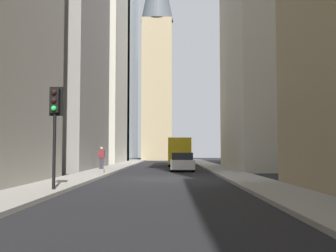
{
  "coord_description": "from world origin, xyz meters",
  "views": [
    {
      "loc": [
        -22.19,
        -0.5,
        1.55
      ],
      "look_at": [
        9.34,
        -0.31,
        3.52
      ],
      "focal_mm": 42.75,
      "sensor_mm": 36.0,
      "label": 1
    }
  ],
  "objects_px": {
    "traffic_light_foreground": "(55,113)",
    "pedestrian": "(102,157)",
    "discarded_bottle": "(104,171)",
    "sedan_white": "(182,162)",
    "delivery_truck": "(179,152)"
  },
  "relations": [
    {
      "from": "sedan_white",
      "to": "traffic_light_foreground",
      "type": "bearing_deg",
      "value": 162.28
    },
    {
      "from": "delivery_truck",
      "to": "discarded_bottle",
      "type": "xyz_separation_m",
      "value": [
        -15.66,
        5.2,
        -1.21
      ]
    },
    {
      "from": "traffic_light_foreground",
      "to": "pedestrian",
      "type": "xyz_separation_m",
      "value": [
        16.61,
        1.1,
        -1.87
      ]
    },
    {
      "from": "sedan_white",
      "to": "pedestrian",
      "type": "distance_m",
      "value": 6.33
    },
    {
      "from": "traffic_light_foreground",
      "to": "pedestrian",
      "type": "height_order",
      "value": "traffic_light_foreground"
    },
    {
      "from": "sedan_white",
      "to": "traffic_light_foreground",
      "type": "height_order",
      "value": "traffic_light_foreground"
    },
    {
      "from": "delivery_truck",
      "to": "discarded_bottle",
      "type": "relative_size",
      "value": 23.93
    },
    {
      "from": "traffic_light_foreground",
      "to": "discarded_bottle",
      "type": "distance_m",
      "value": 11.49
    },
    {
      "from": "traffic_light_foreground",
      "to": "discarded_bottle",
      "type": "height_order",
      "value": "traffic_light_foreground"
    },
    {
      "from": "pedestrian",
      "to": "discarded_bottle",
      "type": "height_order",
      "value": "pedestrian"
    },
    {
      "from": "delivery_truck",
      "to": "traffic_light_foreground",
      "type": "xyz_separation_m",
      "value": [
        -26.83,
        5.2,
        1.49
      ]
    },
    {
      "from": "sedan_white",
      "to": "pedestrian",
      "type": "relative_size",
      "value": 2.49
    },
    {
      "from": "discarded_bottle",
      "to": "pedestrian",
      "type": "bearing_deg",
      "value": 11.55
    },
    {
      "from": "delivery_truck",
      "to": "traffic_light_foreground",
      "type": "relative_size",
      "value": 1.69
    },
    {
      "from": "delivery_truck",
      "to": "pedestrian",
      "type": "distance_m",
      "value": 12.02
    }
  ]
}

